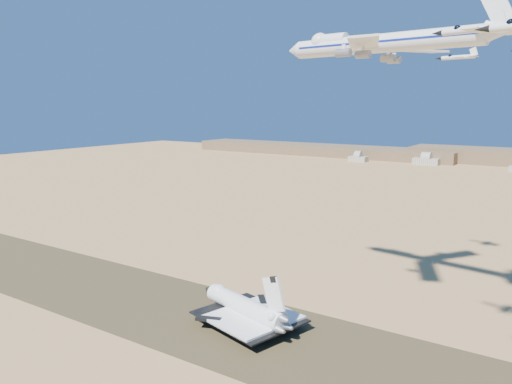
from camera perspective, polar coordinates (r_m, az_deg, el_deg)
The scene contains 10 objects.
ground at distance 171.70m, azimuth -4.11°, elevation -14.78°, with size 1200.00×1200.00×0.00m, color tan.
runway at distance 171.69m, azimuth -4.11°, elevation -14.77°, with size 600.00×50.00×0.06m, color #4D4026.
hangars at distance 626.14m, azimuth 18.38°, elevation 3.40°, with size 200.50×29.50×30.00m.
shuttle at distance 168.68m, azimuth -1.32°, elevation -13.15°, with size 42.30×32.80×20.69m.
carrier_747 at distance 168.34m, azimuth 13.49°, elevation 16.16°, with size 75.02×57.47×18.62m.
crew_a at distance 160.53m, azimuth -1.09°, elevation -16.26°, with size 0.60×0.40×1.65m, color #C6570B.
crew_b at distance 163.26m, azimuth -0.69°, elevation -15.74°, with size 0.91×0.53×1.88m, color #C6570B.
crew_c at distance 157.54m, azimuth -0.24°, elevation -16.75°, with size 1.10×0.56×1.88m, color #C6570B.
chase_jet_a at distance 120.53m, azimuth 23.28°, elevation 16.70°, with size 16.01×9.21×4.06m.
chase_jet_e at distance 209.21m, azimuth 22.04°, elevation 14.10°, with size 16.27×9.32×4.12m.
Camera 1 is at (95.17, -123.39, 72.10)m, focal length 35.00 mm.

